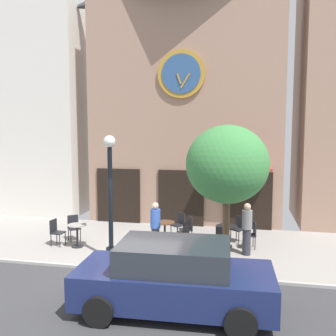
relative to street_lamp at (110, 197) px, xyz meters
name	(u,v)px	position (x,y,z in m)	size (l,w,h in m)	color
ground_plane	(134,272)	(0.96, -0.78, -1.96)	(25.26, 10.45, 0.13)	gray
clock_building	(186,84)	(1.42, 5.47, 3.96)	(8.11, 3.29, 11.44)	#9E7A66
neighbor_building_left	(30,82)	(-6.30, 6.08, 4.31)	(5.73, 3.27, 12.49)	silver
street_lamp	(110,197)	(0.00, 0.00, 0.00)	(0.36, 0.36, 3.81)	black
street_tree	(227,165)	(3.49, -0.13, 1.07)	(2.31, 2.08, 4.12)	brown
cafe_table_center_left	(77,232)	(-1.55, 0.89, -1.42)	(0.64, 0.64, 0.77)	black
cafe_table_near_curb	(165,228)	(1.26, 2.00, -1.42)	(0.71, 0.71, 0.73)	black
cafe_table_center_right	(227,232)	(3.42, 1.94, -1.41)	(0.76, 0.76, 0.72)	black
cafe_chair_facing_street	(239,227)	(3.82, 2.63, -1.41)	(0.55, 0.55, 0.90)	black
cafe_chair_corner	(222,238)	(3.32, 1.14, -1.41)	(0.46, 0.46, 0.90)	black
cafe_chair_facing_wall	(74,226)	(-2.01, 1.58, -1.41)	(0.56, 0.56, 0.90)	black
cafe_chair_near_tree	(183,232)	(1.98, 1.58, -1.41)	(0.49, 0.49, 0.90)	black
cafe_chair_mid_row	(188,227)	(2.05, 2.20, -1.41)	(0.53, 0.53, 0.90)	black
cafe_chair_curbside	(252,233)	(4.25, 1.93, -1.41)	(0.46, 0.46, 0.90)	black
cafe_chair_right_end	(179,223)	(1.64, 2.78, -1.41)	(0.56, 0.56, 0.90)	black
cafe_chair_outer	(56,230)	(-2.34, 0.90, -1.41)	(0.44, 0.44, 0.90)	black
pedestrian_blue	(155,227)	(1.21, 0.77, -1.07)	(0.43, 0.43, 1.67)	#2D2D38
pedestrian_grey	(247,228)	(4.08, 1.24, -1.07)	(0.37, 0.37, 1.67)	#2D2D38
parked_car_navy	(174,277)	(2.51, -2.82, -1.17)	(4.37, 2.15, 1.55)	navy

